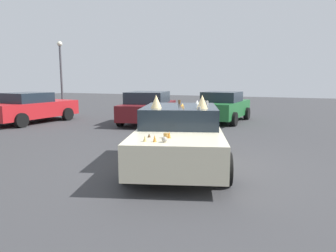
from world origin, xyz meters
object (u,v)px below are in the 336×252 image
(parked_sedan_row_back_center, at_px, (148,107))
(parked_sedan_far_right, at_px, (223,107))
(lot_lamp_post, at_px, (61,70))
(parked_sedan_row_back_far, at_px, (31,108))
(art_car_decorated, at_px, (180,135))

(parked_sedan_row_back_center, bearing_deg, parked_sedan_far_right, -70.36)
(parked_sedan_far_right, relative_size, lot_lamp_post, 1.00)
(parked_sedan_row_back_far, bearing_deg, parked_sedan_row_back_center, -64.66)
(art_car_decorated, distance_m, parked_sedan_far_right, 7.79)
(art_car_decorated, bearing_deg, lot_lamp_post, -143.84)
(art_car_decorated, xyz_separation_m, parked_sedan_far_right, (7.75, 0.78, 0.00))
(parked_sedan_row_back_far, bearing_deg, art_car_decorated, -109.95)
(parked_sedan_row_back_far, bearing_deg, parked_sedan_far_right, -60.89)
(parked_sedan_far_right, bearing_deg, parked_sedan_row_back_center, 124.92)
(parked_sedan_row_back_center, relative_size, parked_sedan_row_back_far, 1.01)
(art_car_decorated, xyz_separation_m, parked_sedan_row_back_far, (3.91, 8.89, -0.00))
(art_car_decorated, height_order, parked_sedan_row_back_center, art_car_decorated)
(parked_sedan_far_right, bearing_deg, art_car_decorated, -170.53)
(lot_lamp_post, bearing_deg, parked_sedan_far_right, -85.29)
(art_car_decorated, relative_size, parked_sedan_row_back_far, 1.12)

